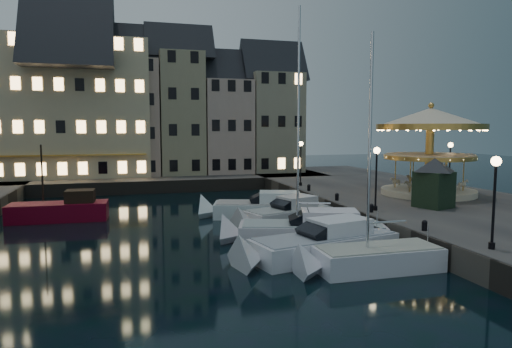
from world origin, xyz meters
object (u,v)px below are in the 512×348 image
object	(u,v)px
carousel	(430,134)
motorboat_d	(284,216)
red_fishing_boat	(61,211)
bollard_c	(337,196)
motorboat_e	(262,209)
streetlamp_b	(376,169)
motorboat_b	(318,246)
ticket_kiosk	(434,174)
streetlamp_d	(450,159)
motorboat_a	(367,260)
streetlamp_a	(495,189)
bollard_a	(425,225)
streetlamp_c	(301,157)
bollard_d	(309,187)
motorboat_c	(305,231)
bollard_b	(371,208)

from	to	relation	value
carousel	motorboat_d	bearing A→B (deg)	-170.55
red_fishing_boat	bollard_c	bearing A→B (deg)	-12.59
motorboat_e	red_fishing_boat	distance (m)	14.66
streetlamp_b	motorboat_b	xyz separation A→B (m)	(-6.24, -5.05, -3.37)
ticket_kiosk	streetlamp_d	bearing A→B (deg)	45.61
streetlamp_d	motorboat_a	world-z (taller)	motorboat_a
motorboat_e	streetlamp_a	bearing A→B (deg)	-69.55
ticket_kiosk	bollard_a	bearing A→B (deg)	-130.06
streetlamp_c	ticket_kiosk	distance (m)	14.24
bollard_d	motorboat_c	world-z (taller)	motorboat_c
motorboat_a	carousel	world-z (taller)	motorboat_a
bollard_b	ticket_kiosk	xyz separation A→B (m)	(5.02, 0.47, 1.98)
motorboat_a	motorboat_d	size ratio (longest dim) A/B	1.59
streetlamp_c	red_fishing_boat	bearing A→B (deg)	-167.34
motorboat_a	streetlamp_b	bearing A→B (deg)	57.48
motorboat_d	motorboat_b	bearing A→B (deg)	-96.44
streetlamp_a	motorboat_e	xyz separation A→B (m)	(-6.00, 16.10, -3.37)
bollard_a	motorboat_d	xyz separation A→B (m)	(-4.73, 9.00, -0.96)
bollard_a	red_fishing_boat	bearing A→B (deg)	142.99
streetlamp_a	motorboat_b	distance (m)	8.65
bollard_d	bollard_a	bearing A→B (deg)	-90.00
streetlamp_b	bollard_c	xyz separation A→B (m)	(-0.60, 4.50, -2.41)
streetlamp_b	motorboat_c	xyz separation A→B (m)	(-5.73, -1.94, -3.34)
motorboat_c	ticket_kiosk	distance (m)	10.73
bollard_d	motorboat_a	xyz separation A→B (m)	(-4.35, -17.76, -1.06)
motorboat_c	carousel	bearing A→B (deg)	27.68
streetlamp_a	motorboat_c	xyz separation A→B (m)	(-5.73, 8.06, -3.34)
streetlamp_c	red_fishing_boat	size ratio (longest dim) A/B	0.61
motorboat_c	streetlamp_d	bearing A→B (deg)	27.69
streetlamp_a	bollard_d	distance (m)	20.15
streetlamp_a	motorboat_a	bearing A→B (deg)	155.64
bollard_c	bollard_d	xyz separation A→B (m)	(0.00, 5.50, 0.00)
carousel	streetlamp_c	bearing A→B (deg)	133.39
streetlamp_b	streetlamp_d	world-z (taller)	same
bollard_a	bollard_d	size ratio (longest dim) A/B	1.00
motorboat_a	ticket_kiosk	world-z (taller)	motorboat_a
motorboat_c	bollard_a	bearing A→B (deg)	-38.35
streetlamp_c	carousel	bearing A→B (deg)	-46.61
carousel	streetlamp_b	bearing A→B (deg)	-146.55
bollard_c	streetlamp_a	bearing A→B (deg)	-87.63
streetlamp_c	bollard_c	xyz separation A→B (m)	(-0.60, -9.00, -2.41)
streetlamp_d	motorboat_e	bearing A→B (deg)	-177.04
streetlamp_a	bollard_a	size ratio (longest dim) A/B	7.32
streetlamp_c	bollard_c	distance (m)	9.34
streetlamp_d	motorboat_b	xyz separation A→B (m)	(-17.54, -12.05, -3.37)
bollard_d	motorboat_b	distance (m)	16.10
bollard_a	streetlamp_c	bearing A→B (deg)	88.24
streetlamp_a	carousel	distance (m)	17.24
bollard_d	motorboat_e	distance (m)	6.73
bollard_b	motorboat_c	distance (m)	5.41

